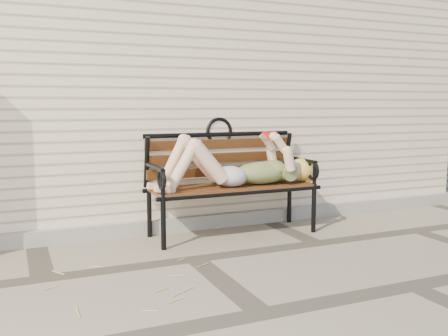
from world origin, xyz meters
name	(u,v)px	position (x,y,z in m)	size (l,w,h in m)	color
ground	(195,259)	(0.00, 0.00, 0.00)	(80.00, 80.00, 0.00)	#796E5D
house_wall	(120,93)	(0.00, 3.00, 1.50)	(8.00, 4.00, 3.00)	beige
foundation_strip	(163,226)	(0.00, 0.97, 0.07)	(8.00, 0.10, 0.15)	gray
garden_bench	(229,169)	(0.65, 0.75, 0.67)	(1.86, 0.74, 1.20)	black
reading_woman	(236,166)	(0.66, 0.60, 0.71)	(1.75, 0.40, 0.55)	#093B45
straw_scatter	(83,293)	(-1.01, -0.43, 0.01)	(2.79, 1.72, 0.01)	#D6BA68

